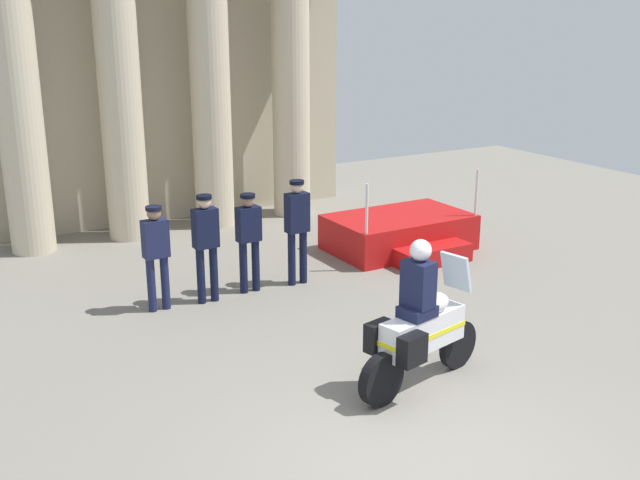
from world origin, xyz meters
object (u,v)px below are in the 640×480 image
(officer_in_row_3, at_px, (297,223))
(officer_in_row_0, at_px, (156,250))
(officer_in_row_2, at_px, (249,235))
(reviewing_stand, at_px, (401,234))
(motorcycle_with_rider, at_px, (419,327))
(officer_in_row_1, at_px, (206,240))

(officer_in_row_3, bearing_deg, officer_in_row_0, -3.59)
(officer_in_row_2, height_order, officer_in_row_3, officer_in_row_3)
(officer_in_row_3, bearing_deg, reviewing_stand, -168.66)
(motorcycle_with_rider, bearing_deg, officer_in_row_1, 93.35)
(officer_in_row_0, distance_m, motorcycle_with_rider, 4.46)
(officer_in_row_0, distance_m, officer_in_row_2, 1.56)
(officer_in_row_2, distance_m, motorcycle_with_rider, 4.07)
(officer_in_row_0, height_order, motorcycle_with_rider, motorcycle_with_rider)
(reviewing_stand, relative_size, motorcycle_with_rider, 1.29)
(officer_in_row_1, relative_size, motorcycle_with_rider, 0.84)
(officer_in_row_0, bearing_deg, reviewing_stand, -175.68)
(officer_in_row_2, xyz_separation_m, officer_in_row_3, (0.86, -0.07, 0.08))
(officer_in_row_0, xyz_separation_m, officer_in_row_1, (0.78, -0.06, 0.05))
(officer_in_row_2, relative_size, motorcycle_with_rider, 0.80)
(officer_in_row_0, relative_size, officer_in_row_3, 0.92)
(officer_in_row_2, bearing_deg, reviewing_stand, -173.04)
(reviewing_stand, height_order, officer_in_row_3, officer_in_row_3)
(reviewing_stand, distance_m, officer_in_row_0, 5.13)
(officer_in_row_0, distance_m, officer_in_row_1, 0.79)
(officer_in_row_1, height_order, officer_in_row_3, officer_in_row_3)
(reviewing_stand, xyz_separation_m, officer_in_row_0, (-5.05, -0.62, 0.65))
(officer_in_row_1, distance_m, motorcycle_with_rider, 4.13)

